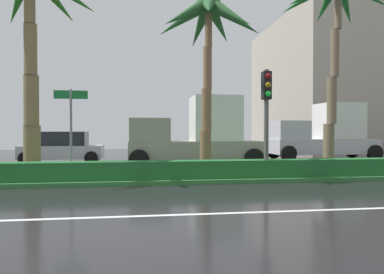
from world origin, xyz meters
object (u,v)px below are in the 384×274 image
(traffic_signal_median_right, at_px, (267,103))
(box_truck_following, at_px, (324,134))
(palm_tree_centre_left, at_px, (30,12))
(palm_tree_centre, at_px, (208,26))
(street_name_sign, at_px, (71,121))
(palm_tree_centre_right, at_px, (338,3))
(box_truck_lead, at_px, (196,135))
(car_in_traffic_second, at_px, (63,148))

(traffic_signal_median_right, relative_size, box_truck_following, 0.58)
(palm_tree_centre_left, relative_size, traffic_signal_median_right, 2.08)
(palm_tree_centre_left, height_order, palm_tree_centre, palm_tree_centre_left)
(street_name_sign, bearing_deg, palm_tree_centre_right, 5.30)
(palm_tree_centre_right, distance_m, street_name_sign, 11.19)
(palm_tree_centre_right, bearing_deg, box_truck_lead, 140.46)
(palm_tree_centre_left, height_order, street_name_sign, palm_tree_centre_left)
(palm_tree_centre_left, distance_m, box_truck_following, 17.27)
(palm_tree_centre, relative_size, box_truck_lead, 1.09)
(palm_tree_centre, distance_m, car_in_traffic_second, 10.78)
(palm_tree_centre_right, relative_size, box_truck_lead, 1.27)
(traffic_signal_median_right, height_order, street_name_sign, traffic_signal_median_right)
(palm_tree_centre, bearing_deg, palm_tree_centre_left, -178.72)
(palm_tree_centre_right, height_order, traffic_signal_median_right, palm_tree_centre_right)
(palm_tree_centre_left, distance_m, palm_tree_centre, 6.44)
(palm_tree_centre_left, distance_m, traffic_signal_median_right, 8.93)
(palm_tree_centre_left, distance_m, car_in_traffic_second, 8.63)
(box_truck_lead, bearing_deg, palm_tree_centre, 88.39)
(palm_tree_centre, bearing_deg, box_truck_lead, 88.39)
(palm_tree_centre_left, xyz_separation_m, car_in_traffic_second, (-0.36, 6.91, -5.15))
(box_truck_following, bearing_deg, palm_tree_centre_right, 65.26)
(palm_tree_centre_left, distance_m, box_truck_lead, 8.93)
(street_name_sign, relative_size, box_truck_following, 0.47)
(box_truck_lead, bearing_deg, palm_tree_centre_left, 32.32)
(palm_tree_centre, distance_m, box_truck_lead, 5.81)
(car_in_traffic_second, height_order, box_truck_lead, box_truck_lead)
(palm_tree_centre, relative_size, street_name_sign, 2.33)
(car_in_traffic_second, bearing_deg, traffic_signal_median_right, 135.26)
(palm_tree_centre_right, distance_m, car_in_traffic_second, 15.12)
(palm_tree_centre_left, height_order, traffic_signal_median_right, palm_tree_centre_left)
(car_in_traffic_second, bearing_deg, street_name_sign, 103.63)
(car_in_traffic_second, relative_size, box_truck_lead, 0.67)
(street_name_sign, relative_size, box_truck_lead, 0.47)
(traffic_signal_median_right, xyz_separation_m, box_truck_lead, (-1.61, 5.68, -1.17))
(palm_tree_centre_right, relative_size, box_truck_following, 1.27)
(traffic_signal_median_right, height_order, box_truck_lead, traffic_signal_median_right)
(box_truck_lead, bearing_deg, palm_tree_centre_right, 140.46)
(box_truck_following, bearing_deg, traffic_signal_median_right, 52.16)
(palm_tree_centre_left, relative_size, car_in_traffic_second, 1.80)
(palm_tree_centre_left, bearing_deg, palm_tree_centre_right, -0.26)
(box_truck_following, bearing_deg, street_name_sign, 31.58)
(palm_tree_centre, xyz_separation_m, box_truck_lead, (0.11, 4.00, -4.21))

